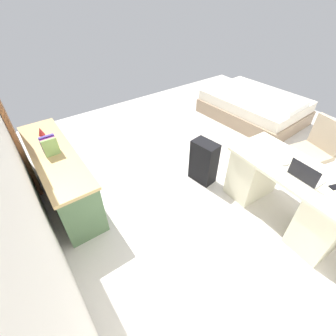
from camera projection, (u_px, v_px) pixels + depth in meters
ground_plane at (224, 167)px, 3.82m from camera, size 6.19×6.19×0.00m
wall_back at (11, 164)px, 1.85m from camera, size 4.07×0.10×2.53m
door_wooden at (5, 116)px, 2.97m from camera, size 0.88×0.05×2.04m
desk at (286, 192)px, 2.84m from camera, size 1.47×0.73×0.74m
office_chair at (311, 155)px, 3.36m from camera, size 0.55×0.55×0.94m
credenza at (61, 175)px, 3.12m from camera, size 1.80×0.48×0.72m
bed at (254, 107)px, 4.93m from camera, size 1.98×1.51×0.58m
suitcase_black at (204, 162)px, 3.40m from camera, size 0.39×0.27×0.64m
laptop at (305, 175)px, 2.47m from camera, size 0.32×0.24×0.21m
computer_mouse at (285, 163)px, 2.67m from camera, size 0.06×0.10×0.03m
cell_phone_near_laptop at (336, 187)px, 2.40m from camera, size 0.11×0.15×0.01m
book_row at (49, 145)px, 2.83m from camera, size 0.16×0.17×0.22m
figurine_small at (41, 131)px, 3.16m from camera, size 0.08×0.08×0.11m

